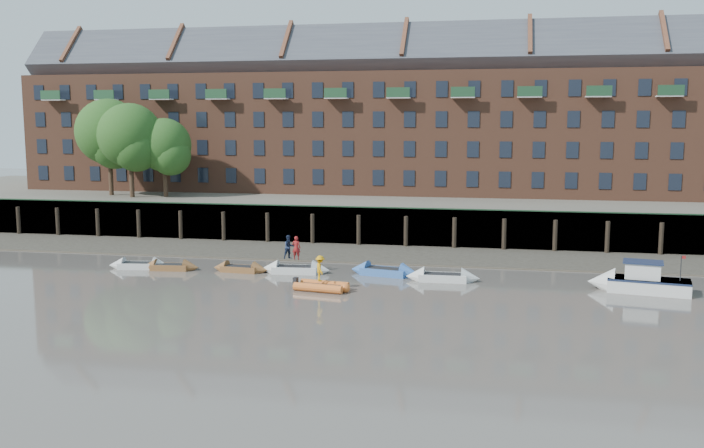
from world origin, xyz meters
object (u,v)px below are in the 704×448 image
(rowboat_0, at_px, (139,265))
(motor_launch, at_px, (632,281))
(rowboat_1, at_px, (170,267))
(rowboat_4, at_px, (385,272))
(rib_tender, at_px, (324,286))
(person_rower_a, at_px, (296,248))
(person_rib_crew, at_px, (320,268))
(person_rower_b, at_px, (289,247))
(rowboat_3, at_px, (295,270))
(rowboat_2, at_px, (240,269))
(rowboat_5, at_px, (443,277))

(rowboat_0, height_order, motor_launch, motor_launch)
(rowboat_1, relative_size, motor_launch, 0.67)
(rowboat_4, xyz_separation_m, rib_tender, (-3.00, -5.33, 0.01))
(person_rower_a, bearing_deg, person_rib_crew, 119.75)
(rowboat_1, relative_size, rib_tender, 1.18)
(rib_tender, relative_size, person_rower_a, 2.18)
(rib_tender, relative_size, person_rib_crew, 2.21)
(rowboat_1, height_order, person_rower_b, person_rower_b)
(rowboat_3, bearing_deg, rowboat_2, 179.98)
(rowboat_0, distance_m, rowboat_1, 2.41)
(rowboat_1, relative_size, rowboat_4, 0.82)
(rowboat_3, relative_size, motor_launch, 0.79)
(person_rower_b, bearing_deg, rowboat_0, 144.70)
(rowboat_0, relative_size, rowboat_1, 1.07)
(person_rower_a, distance_m, person_rower_b, 0.60)
(rowboat_3, xyz_separation_m, person_rower_b, (-0.51, 0.25, 1.52))
(rowboat_1, xyz_separation_m, person_rower_b, (8.44, 0.88, 1.56))
(rowboat_1, distance_m, rowboat_2, 5.08)
(person_rower_a, distance_m, person_rib_crew, 5.60)
(rowboat_1, xyz_separation_m, person_rower_a, (9.01, 0.70, 1.55))
(rowboat_3, bearing_deg, rowboat_0, 178.64)
(rowboat_0, relative_size, rowboat_2, 1.08)
(person_rower_b, bearing_deg, rowboat_4, -37.70)
(motor_launch, distance_m, person_rower_a, 21.84)
(rowboat_2, bearing_deg, person_rower_a, 9.70)
(rowboat_1, xyz_separation_m, rowboat_4, (15.11, 1.12, 0.04))
(motor_launch, relative_size, person_rib_crew, 3.87)
(rowboat_3, xyz_separation_m, person_rib_crew, (2.92, -4.73, 1.12))
(rowboat_2, bearing_deg, rowboat_5, 3.07)
(rowboat_1, distance_m, rowboat_3, 8.98)
(rowboat_4, bearing_deg, motor_launch, 4.99)
(rowboat_5, relative_size, person_rower_b, 2.95)
(rowboat_0, distance_m, motor_launch, 33.20)
(person_rower_a, xyz_separation_m, person_rower_b, (-0.57, 0.18, 0.01))
(rowboat_1, bearing_deg, rowboat_0, 173.77)
(rowboat_4, bearing_deg, rib_tender, -107.67)
(rowboat_4, bearing_deg, person_rower_a, -164.41)
(person_rower_b, bearing_deg, motor_launch, -43.86)
(rowboat_4, distance_m, person_rower_b, 6.84)
(rowboat_2, distance_m, person_rib_crew, 8.20)
(rowboat_1, relative_size, rowboat_5, 0.86)
(rowboat_2, relative_size, rowboat_5, 0.85)
(rowboat_3, xyz_separation_m, rib_tender, (3.16, -4.85, 0.01))
(rib_tender, distance_m, motor_launch, 18.99)
(rowboat_3, bearing_deg, rowboat_4, 0.12)
(rowboat_2, height_order, rowboat_4, rowboat_4)
(rib_tender, xyz_separation_m, motor_launch, (18.67, 3.49, 0.37))
(rowboat_3, bearing_deg, rowboat_1, 179.69)
(rowboat_2, distance_m, motor_launch, 25.74)
(motor_launch, relative_size, person_rower_a, 3.80)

